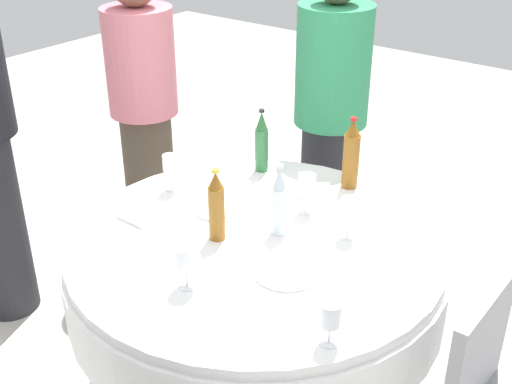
{
  "coord_description": "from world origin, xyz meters",
  "views": [
    {
      "loc": [
        -1.22,
        1.59,
        1.99
      ],
      "look_at": [
        0.0,
        0.0,
        0.93
      ],
      "focal_mm": 46.25,
      "sensor_mm": 36.0,
      "label": 1
    }
  ],
  "objects": [
    {
      "name": "plate_near",
      "position": [
        0.1,
        -0.45,
        0.75
      ],
      "size": [
        0.23,
        0.23,
        0.02
      ],
      "color": "white",
      "rests_on": "dining_table"
    },
    {
      "name": "spoon_inner",
      "position": [
        0.34,
        0.39,
        0.74
      ],
      "size": [
        0.14,
        0.14,
        0.0
      ],
      "primitive_type": "cube",
      "rotation": [
        0.0,
        0.0,
        2.33
      ],
      "color": "silver",
      "rests_on": "dining_table"
    },
    {
      "name": "plate_east",
      "position": [
        -0.21,
        0.11,
        0.75
      ],
      "size": [
        0.22,
        0.22,
        0.02
      ],
      "color": "white",
      "rests_on": "dining_table"
    },
    {
      "name": "person_north",
      "position": [
        0.25,
        -0.9,
        0.83
      ],
      "size": [
        0.34,
        0.34,
        1.59
      ],
      "rotation": [
        0.0,
        0.0,
        3.42
      ],
      "color": "#26262B",
      "rests_on": "ground_plane"
    },
    {
      "name": "bottle_clear_rear",
      "position": [
        -0.04,
        -0.09,
        0.87
      ],
      "size": [
        0.06,
        0.06,
        0.27
      ],
      "color": "silver",
      "rests_on": "dining_table"
    },
    {
      "name": "wine_glass_front",
      "position": [
        0.51,
        -0.09,
        0.85
      ],
      "size": [
        0.06,
        0.06,
        0.15
      ],
      "color": "white",
      "rests_on": "dining_table"
    },
    {
      "name": "dining_table",
      "position": [
        0.0,
        0.0,
        0.59
      ],
      "size": [
        1.37,
        1.37,
        0.74
      ],
      "color": "white",
      "rests_on": "ground_plane"
    },
    {
      "name": "person_left",
      "position": [
        1.11,
        -0.53,
        0.81
      ],
      "size": [
        0.34,
        0.34,
        1.55
      ],
      "rotation": [
        0.0,
        0.0,
        4.27
      ],
      "color": "#4C3F33",
      "rests_on": "ground_plane"
    },
    {
      "name": "bottle_green_left",
      "position": [
        0.32,
        -0.46,
        0.87
      ],
      "size": [
        0.06,
        0.06,
        0.28
      ],
      "color": "#2D6B38",
      "rests_on": "dining_table"
    },
    {
      "name": "wine_glass_east",
      "position": [
        -0.5,
        0.32,
        0.83
      ],
      "size": [
        0.06,
        0.06,
        0.14
      ],
      "color": "white",
      "rests_on": "dining_table"
    },
    {
      "name": "wine_glass_mid",
      "position": [
        -0.25,
        -0.21,
        0.85
      ],
      "size": [
        0.06,
        0.06,
        0.16
      ],
      "color": "white",
      "rests_on": "dining_table"
    },
    {
      "name": "plate_far",
      "position": [
        0.24,
        -0.1,
        0.75
      ],
      "size": [
        0.22,
        0.22,
        0.02
      ],
      "color": "white",
      "rests_on": "dining_table"
    },
    {
      "name": "wine_glass_south",
      "position": [
        0.0,
        0.36,
        0.85
      ],
      "size": [
        0.07,
        0.07,
        0.15
      ],
      "color": "white",
      "rests_on": "dining_table"
    },
    {
      "name": "fork_rear",
      "position": [
        -0.3,
        -0.37,
        0.74
      ],
      "size": [
        0.04,
        0.18,
        0.0
      ],
      "primitive_type": "cube",
      "rotation": [
        0.0,
        0.0,
        1.46
      ],
      "color": "silver",
      "rests_on": "dining_table"
    },
    {
      "name": "knife_left",
      "position": [
        -0.43,
        -0.05,
        0.74
      ],
      "size": [
        0.18,
        0.04,
        0.0
      ],
      "primitive_type": "cube",
      "rotation": [
        0.0,
        0.0,
        3.0
      ],
      "color": "silver",
      "rests_on": "dining_table"
    },
    {
      "name": "bottle_amber_inner",
      "position": [
        0.11,
        0.08,
        0.87
      ],
      "size": [
        0.06,
        0.06,
        0.27
      ],
      "color": "#8C5619",
      "rests_on": "dining_table"
    },
    {
      "name": "wine_glass_inner",
      "position": [
        -0.03,
        -0.27,
        0.85
      ],
      "size": [
        0.07,
        0.07,
        0.16
      ],
      "color": "white",
      "rests_on": "dining_table"
    },
    {
      "name": "folded_napkin",
      "position": [
        0.44,
        0.14,
        0.75
      ],
      "size": [
        0.13,
        0.13,
        0.02
      ],
      "primitive_type": "cube",
      "rotation": [
        0.0,
        0.0,
        -0.02
      ],
      "color": "white",
      "rests_on": "dining_table"
    },
    {
      "name": "bottle_amber_north",
      "position": [
        -0.06,
        -0.56,
        0.88
      ],
      "size": [
        0.07,
        0.07,
        0.3
      ],
      "color": "#8C5619",
      "rests_on": "dining_table"
    }
  ]
}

